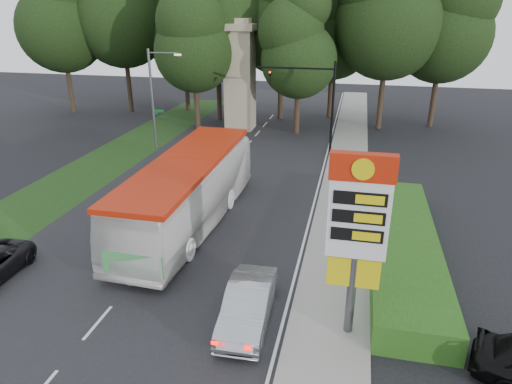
% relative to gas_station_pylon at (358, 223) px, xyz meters
% --- Properties ---
extents(ground, '(120.00, 120.00, 0.00)m').
position_rel_gas_station_pylon_xyz_m(ground, '(-9.20, -1.99, -4.45)').
color(ground, black).
rests_on(ground, ground).
extents(road_surface, '(14.00, 80.00, 0.02)m').
position_rel_gas_station_pylon_xyz_m(road_surface, '(-9.20, 10.01, -4.44)').
color(road_surface, black).
rests_on(road_surface, ground).
extents(sidewalk_right, '(3.00, 80.00, 0.12)m').
position_rel_gas_station_pylon_xyz_m(sidewalk_right, '(-0.70, 10.01, -4.39)').
color(sidewalk_right, gray).
rests_on(sidewalk_right, ground).
extents(grass_verge_left, '(5.00, 50.00, 0.02)m').
position_rel_gas_station_pylon_xyz_m(grass_verge_left, '(-18.70, 16.01, -4.44)').
color(grass_verge_left, '#193814').
rests_on(grass_verge_left, ground).
extents(hedge, '(3.00, 14.00, 1.20)m').
position_rel_gas_station_pylon_xyz_m(hedge, '(2.30, 6.01, -3.85)').
color(hedge, '#254C14').
rests_on(hedge, ground).
extents(gas_station_pylon, '(2.10, 0.45, 6.85)m').
position_rel_gas_station_pylon_xyz_m(gas_station_pylon, '(0.00, 0.00, 0.00)').
color(gas_station_pylon, '#59595E').
rests_on(gas_station_pylon, ground).
extents(traffic_signal_mast, '(6.10, 0.35, 7.20)m').
position_rel_gas_station_pylon_xyz_m(traffic_signal_mast, '(-3.52, 22.00, 0.22)').
color(traffic_signal_mast, black).
rests_on(traffic_signal_mast, ground).
extents(streetlight_signs, '(2.75, 0.98, 8.00)m').
position_rel_gas_station_pylon_xyz_m(streetlight_signs, '(-16.19, 20.01, -0.01)').
color(streetlight_signs, '#59595E').
rests_on(streetlight_signs, ground).
extents(monument, '(3.00, 3.00, 10.05)m').
position_rel_gas_station_pylon_xyz_m(monument, '(-11.20, 28.01, 0.66)').
color(monument, tan).
rests_on(monument, ground).
extents(tree_far_west, '(8.96, 8.96, 17.60)m').
position_rel_gas_station_pylon_xyz_m(tree_far_west, '(-31.20, 31.01, 6.24)').
color(tree_far_west, '#2D2116').
rests_on(tree_far_west, ground).
extents(tree_west_near, '(8.40, 8.40, 16.50)m').
position_rel_gas_station_pylon_xyz_m(tree_west_near, '(-19.20, 35.01, 5.57)').
color(tree_west_near, '#2D2116').
rests_on(tree_west_near, ground).
extents(tree_center_right, '(9.24, 9.24, 18.15)m').
position_rel_gas_station_pylon_xyz_m(tree_center_right, '(-8.20, 33.01, 6.57)').
color(tree_center_right, '#2D2116').
rests_on(tree_center_right, ground).
extents(tree_east_near, '(8.12, 8.12, 15.95)m').
position_rel_gas_station_pylon_xyz_m(tree_east_near, '(-3.20, 35.01, 5.23)').
color(tree_east_near, '#2D2116').
rests_on(tree_east_near, ground).
extents(tree_east_mid, '(9.52, 9.52, 18.70)m').
position_rel_gas_station_pylon_xyz_m(tree_east_mid, '(1.80, 31.01, 6.91)').
color(tree_east_mid, '#2D2116').
rests_on(tree_east_mid, ground).
extents(tree_far_east, '(8.68, 8.68, 17.05)m').
position_rel_gas_station_pylon_xyz_m(tree_far_east, '(6.80, 33.01, 5.90)').
color(tree_far_east, '#2D2116').
rests_on(tree_far_east, ground).
extents(tree_monument_left, '(7.28, 7.28, 14.30)m').
position_rel_gas_station_pylon_xyz_m(tree_monument_left, '(-15.20, 27.01, 4.23)').
color(tree_monument_left, '#2D2116').
rests_on(tree_monument_left, ground).
extents(tree_monument_right, '(6.72, 6.72, 13.20)m').
position_rel_gas_station_pylon_xyz_m(tree_monument_right, '(-5.70, 27.51, 3.56)').
color(tree_monument_right, '#2D2116').
rests_on(tree_monument_right, ground).
extents(transit_bus, '(3.68, 13.50, 3.73)m').
position_rel_gas_station_pylon_xyz_m(transit_bus, '(-8.70, 7.17, -2.58)').
color(transit_bus, white).
rests_on(transit_bus, ground).
extents(sedan_silver, '(1.81, 4.69, 1.52)m').
position_rel_gas_station_pylon_xyz_m(sedan_silver, '(-3.70, -0.17, -3.69)').
color(sedan_silver, '#9FA2A6').
rests_on(sedan_silver, ground).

